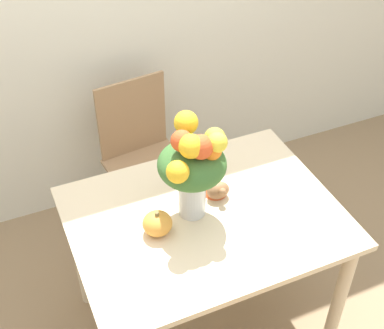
{
  "coord_description": "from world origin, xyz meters",
  "views": [
    {
      "loc": [
        -0.68,
        -1.42,
        2.35
      ],
      "look_at": [
        -0.04,
        0.04,
        1.02
      ],
      "focal_mm": 50.0,
      "sensor_mm": 36.0,
      "label": 1
    }
  ],
  "objects": [
    {
      "name": "ground_plane",
      "position": [
        0.0,
        0.0,
        0.0
      ],
      "size": [
        12.0,
        12.0,
        0.0
      ],
      "primitive_type": "plane",
      "color": "#8E7556"
    },
    {
      "name": "dining_table",
      "position": [
        0.0,
        0.0,
        0.64
      ],
      "size": [
        1.11,
        0.85,
        0.76
      ],
      "color": "beige",
      "rests_on": "ground_plane"
    },
    {
      "name": "flower_vase",
      "position": [
        -0.04,
        0.04,
        1.02
      ],
      "size": [
        0.28,
        0.29,
        0.44
      ],
      "color": "silver",
      "rests_on": "dining_table"
    },
    {
      "name": "pumpkin",
      "position": [
        -0.21,
        -0.01,
        0.81
      ],
      "size": [
        0.12,
        0.12,
        0.11
      ],
      "color": "gold",
      "rests_on": "dining_table"
    },
    {
      "name": "turkey_figurine",
      "position": [
        0.1,
        0.09,
        0.8
      ],
      "size": [
        0.1,
        0.13,
        0.08
      ],
      "color": "#936642",
      "rests_on": "dining_table"
    },
    {
      "name": "dining_chair_near_window",
      "position": [
        -0.0,
        0.8,
        0.46
      ],
      "size": [
        0.46,
        0.46,
        0.9
      ],
      "rotation": [
        0.0,
        0.0,
        0.11
      ],
      "color": "#9E7A56",
      "rests_on": "ground_plane"
    }
  ]
}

